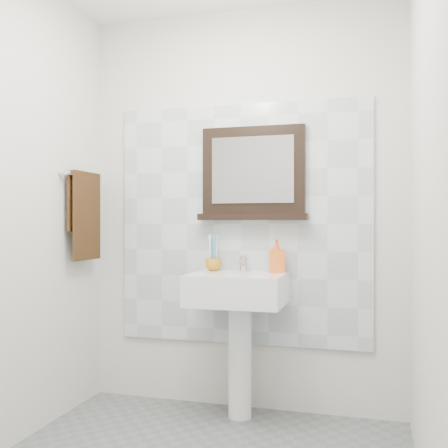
# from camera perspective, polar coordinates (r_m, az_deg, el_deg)

# --- Properties ---
(back_wall) EXTENTS (2.00, 0.01, 2.50)m
(back_wall) POSITION_cam_1_polar(r_m,az_deg,el_deg) (3.30, 1.94, 1.76)
(back_wall) COLOR silver
(back_wall) RESTS_ON ground
(front_wall) EXTENTS (2.00, 0.01, 2.50)m
(front_wall) POSITION_cam_1_polar(r_m,az_deg,el_deg) (1.28, -22.56, 4.35)
(front_wall) COLOR silver
(front_wall) RESTS_ON ground
(right_wall) EXTENTS (0.01, 2.20, 2.50)m
(right_wall) POSITION_cam_1_polar(r_m,az_deg,el_deg) (2.11, 21.52, 2.67)
(right_wall) COLOR silver
(right_wall) RESTS_ON ground
(splashback) EXTENTS (1.60, 0.02, 1.50)m
(splashback) POSITION_cam_1_polar(r_m,az_deg,el_deg) (3.28, 1.89, 0.02)
(splashback) COLOR silver
(splashback) RESTS_ON back_wall
(pedestal_sink) EXTENTS (0.55, 0.44, 0.96)m
(pedestal_sink) POSITION_cam_1_polar(r_m,az_deg,el_deg) (3.10, 1.53, -8.77)
(pedestal_sink) COLOR white
(pedestal_sink) RESTS_ON ground
(toothbrush_cup) EXTENTS (0.13, 0.13, 0.08)m
(toothbrush_cup) POSITION_cam_1_polar(r_m,az_deg,el_deg) (3.25, -1.19, -4.42)
(toothbrush_cup) COLOR #C57A17
(toothbrush_cup) RESTS_ON pedestal_sink
(toothbrushes) EXTENTS (0.05, 0.04, 0.21)m
(toothbrushes) POSITION_cam_1_polar(r_m,az_deg,el_deg) (3.25, -1.14, -2.93)
(toothbrushes) COLOR white
(toothbrushes) RESTS_ON toothbrush_cup
(soap_dispenser) EXTENTS (0.11, 0.11, 0.20)m
(soap_dispenser) POSITION_cam_1_polar(r_m,az_deg,el_deg) (3.15, 5.75, -3.47)
(soap_dispenser) COLOR #EE401C
(soap_dispenser) RESTS_ON pedestal_sink
(framed_mirror) EXTENTS (0.68, 0.11, 0.58)m
(framed_mirror) POSITION_cam_1_polar(r_m,az_deg,el_deg) (3.25, 3.20, 5.27)
(framed_mirror) COLOR black
(framed_mirror) RESTS_ON back_wall
(towel_bar) EXTENTS (0.07, 0.40, 0.03)m
(towel_bar) POSITION_cam_1_polar(r_m,az_deg,el_deg) (3.40, -15.02, 5.14)
(towel_bar) COLOR silver
(towel_bar) RESTS_ON left_wall
(hand_towel) EXTENTS (0.06, 0.30, 0.55)m
(hand_towel) POSITION_cam_1_polar(r_m,az_deg,el_deg) (3.39, -14.92, 1.61)
(hand_towel) COLOR #331E0E
(hand_towel) RESTS_ON towel_bar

